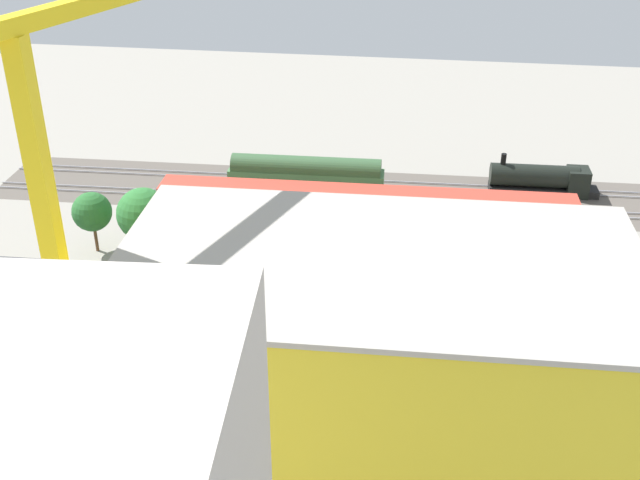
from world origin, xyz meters
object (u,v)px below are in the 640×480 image
Objects in this scene: parked_car_1 at (468,321)px; traffic_light at (400,288)px; freight_coach_far at (306,178)px; street_tree_0 at (408,239)px; parked_car_3 at (298,309)px; parked_car_0 at (552,325)px; parked_car_5 at (139,293)px; platform_canopy_near at (365,193)px; tower_crane at (62,200)px; locomotive at (544,180)px; parked_car_4 at (218,299)px; box_truck_0 at (515,328)px; parked_car_6 at (65,291)px; street_tree_2 at (510,243)px; street_tree_1 at (143,214)px; parked_car_2 at (386,314)px; construction_building at (375,366)px; street_tree_3 at (92,212)px.

parked_car_1 is 0.60× the size of traffic_light.
street_tree_0 is (-13.69, 18.52, 2.05)m from freight_coach_far.
parked_car_0 is at bearing -178.43° from parked_car_3.
traffic_light reaches higher than freight_coach_far.
freight_coach_far is 29.27m from parked_car_5.
traffic_light reaches higher than platform_canopy_near.
locomotive is at bearing -130.17° from tower_crane.
parked_car_4 is at bearing 42.19° from locomotive.
parked_car_3 reaches higher than parked_car_5.
locomotive is at bearing -124.25° from street_tree_0.
street_tree_0 is at bearing -42.26° from box_truck_0.
street_tree_2 reaches higher than parked_car_6.
box_truck_0 is 0.97× the size of street_tree_1.
parked_car_0 is at bearing -179.21° from parked_car_6.
street_tree_1 is at bearing -16.11° from parked_car_2.
construction_building is at bearing 151.38° from parked_car_6.
street_tree_3 is (16.62, -9.13, 4.18)m from parked_car_4.
tower_crane is 42.24m from box_truck_0.
box_truck_0 is 1.17× the size of street_tree_3.
box_truck_0 is (3.75, 2.28, 0.91)m from parked_car_0.
platform_canopy_near is at bearing 27.42° from locomotive.
construction_building reaches higher than platform_canopy_near.
platform_canopy_near is at bearing -116.89° from tower_crane.
parked_car_3 is 8.38m from parked_car_4.
street_tree_2 reaches higher than parked_car_1.
box_truck_0 is 1.25× the size of traffic_light.
construction_building reaches higher than parked_car_0.
parked_car_2 is 8.92m from street_tree_0.
platform_canopy_near is at bearing -66.81° from street_tree_0.
construction_building is 38.27m from street_tree_1.
street_tree_3 is at bearing 23.88° from locomotive.
street_tree_2 is at bearing 143.37° from platform_canopy_near.
street_tree_1 is at bearing 50.52° from freight_coach_far.
parked_car_1 is 0.88× the size of parked_car_3.
locomotive is 48.00m from parked_car_4.
freight_coach_far is 0.56× the size of construction_building.
parked_car_0 reaches higher than parked_car_4.
parked_car_2 is at bearing 60.37° from locomotive.
locomotive is 30.17m from street_tree_0.
construction_building is 26.61m from street_tree_0.
construction_building reaches higher than parked_car_3.
street_tree_0 is at bearing 55.75° from locomotive.
parked_car_1 is 39.88m from tower_crane.
street_tree_3 is (52.18, 23.10, 3.05)m from locomotive.
parked_car_3 is 28.65m from tower_crane.
parked_car_2 is 12.48m from box_truck_0.
parked_car_2 is at bearing -143.97° from tower_crane.
tower_crane is at bearing 75.69° from freight_coach_far.
box_truck_0 is at bearing 175.65° from parked_car_3.
street_tree_3 is (10.65, -26.08, -14.61)m from tower_crane.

